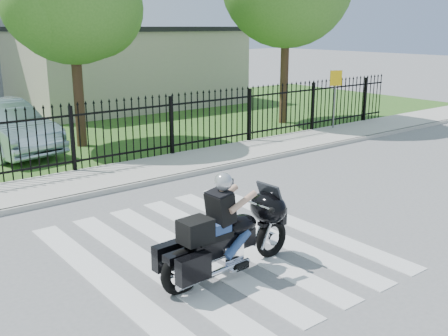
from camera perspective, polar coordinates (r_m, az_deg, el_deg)
ground at (r=9.23m, az=-1.17°, el=-8.77°), size 120.00×120.00×0.00m
crosswalk at (r=9.23m, az=-1.17°, el=-8.74°), size 5.00×5.50×0.01m
sidewalk at (r=13.32m, az=-14.24°, el=-1.35°), size 40.00×2.00×0.12m
curb at (r=12.44m, az=-12.34°, el=-2.40°), size 40.00×0.12×0.12m
grass_strip at (r=19.78m, az=-22.62°, el=3.15°), size 40.00×12.00×0.02m
iron_fence at (r=14.01m, az=-16.15°, el=2.89°), size 26.00×0.04×1.80m
building_low at (r=25.82m, az=-10.35°, el=10.56°), size 10.00×6.00×3.50m
building_low_roof at (r=25.75m, az=-10.55°, el=14.67°), size 10.20×6.20×0.20m
motorcycle_rider at (r=8.07m, az=0.21°, el=-7.07°), size 2.56×0.84×1.69m
parked_car at (r=17.17m, az=-23.15°, el=4.13°), size 2.51×5.00×1.57m
traffic_sign at (r=19.51m, az=12.03°, el=8.61°), size 0.43×0.22×2.08m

